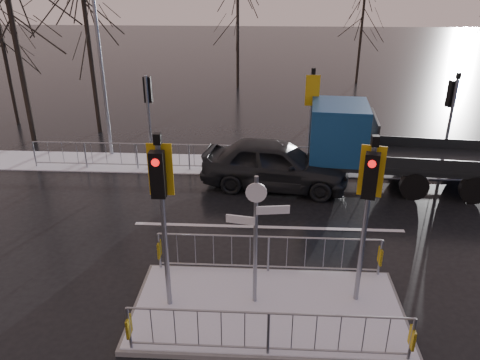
# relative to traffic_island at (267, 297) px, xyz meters

# --- Properties ---
(ground) EXTENTS (120.00, 120.00, 0.00)m
(ground) POSITION_rel_traffic_island_xyz_m (0.01, -0.01, -0.39)
(ground) COLOR black
(ground) RESTS_ON ground
(snow_verge) EXTENTS (30.00, 2.00, 0.04)m
(snow_verge) POSITION_rel_traffic_island_xyz_m (0.01, 8.59, -0.37)
(snow_verge) COLOR white
(snow_verge) RESTS_ON ground
(lane_markings) EXTENTS (8.00, 11.38, 0.01)m
(lane_markings) POSITION_rel_traffic_island_xyz_m (0.01, -0.34, -0.39)
(lane_markings) COLOR silver
(lane_markings) RESTS_ON ground
(traffic_island) EXTENTS (6.00, 3.04, 4.15)m
(traffic_island) POSITION_rel_traffic_island_xyz_m (0.00, 0.00, 0.00)
(traffic_island) COLOR slate
(traffic_island) RESTS_ON ground
(far_kerb_fixtures) EXTENTS (18.00, 0.65, 3.83)m
(far_kerb_fixtures) POSITION_rel_traffic_island_xyz_m (0.31, 8.08, 0.63)
(far_kerb_fixtures) COLOR gray
(far_kerb_fixtures) RESTS_ON ground
(car_far_lane) EXTENTS (5.29, 2.73, 1.72)m
(car_far_lane) POSITION_rel_traffic_island_xyz_m (0.23, 6.70, 0.47)
(car_far_lane) COLOR black
(car_far_lane) RESTS_ON ground
(flatbed_truck) EXTENTS (6.40, 2.82, 2.88)m
(flatbed_truck) POSITION_rel_traffic_island_xyz_m (3.27, 7.11, 1.14)
(flatbed_truck) COLOR black
(flatbed_truck) RESTS_ON ground
(tree_near_b) EXTENTS (4.00, 4.00, 7.55)m
(tree_near_b) POSITION_rel_traffic_island_xyz_m (-7.99, 12.49, 4.76)
(tree_near_b) COLOR black
(tree_near_b) RESTS_ON ground
(tree_near_c) EXTENTS (3.50, 3.50, 6.61)m
(tree_near_c) POSITION_rel_traffic_island_xyz_m (-12.49, 13.49, 4.11)
(tree_near_c) COLOR black
(tree_near_c) RESTS_ON ground
(tree_far_a) EXTENTS (3.75, 3.75, 7.08)m
(tree_far_a) POSITION_rel_traffic_island_xyz_m (-1.99, 21.99, 4.43)
(tree_far_a) COLOR black
(tree_far_a) RESTS_ON ground
(tree_far_b) EXTENTS (3.25, 3.25, 6.14)m
(tree_far_b) POSITION_rel_traffic_island_xyz_m (6.01, 23.99, 3.79)
(tree_far_b) COLOR black
(tree_far_b) RESTS_ON ground
(street_lamp_left) EXTENTS (1.25, 0.18, 8.20)m
(street_lamp_left) POSITION_rel_traffic_island_xyz_m (-6.42, 9.49, 4.10)
(street_lamp_left) COLOR gray
(street_lamp_left) RESTS_ON ground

